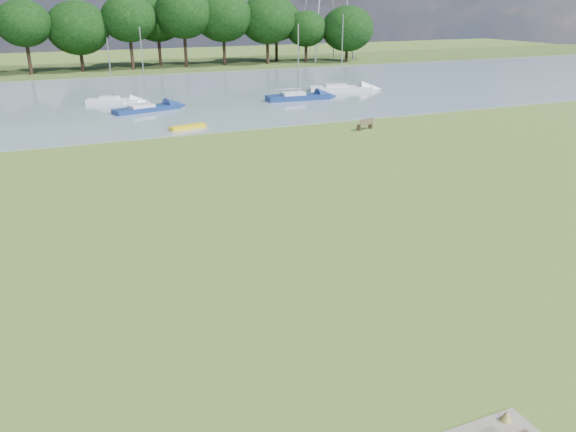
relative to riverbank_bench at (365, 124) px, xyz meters
name	(u,v)px	position (x,y,z in m)	size (l,w,h in m)	color
ground	(263,244)	(-15.93, -18.30, -0.47)	(220.00, 220.00, 0.00)	olive
river	(124,99)	(-15.93, 23.70, -0.47)	(220.00, 40.00, 0.10)	gray
far_bank	(96,70)	(-15.93, 53.70, -0.47)	(220.00, 20.00, 0.40)	#4C6626
riverbank_bench	(365,124)	(0.00, 0.00, 0.00)	(1.58, 0.80, 0.93)	brown
kayak	(188,127)	(-13.26, 5.89, -0.27)	(3.06, 0.71, 0.31)	yellow
sailboat_3	(113,99)	(-17.34, 20.91, -0.01)	(5.56, 3.35, 6.44)	silver
sailboat_4	(146,107)	(-15.01, 15.25, -0.03)	(6.60, 3.45, 7.60)	navy
sailboat_5	(297,95)	(0.89, 15.57, 0.07)	(6.86, 2.30, 7.66)	navy
sailboat_6	(340,87)	(8.15, 19.51, 0.03)	(7.46, 4.30, 8.48)	silver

